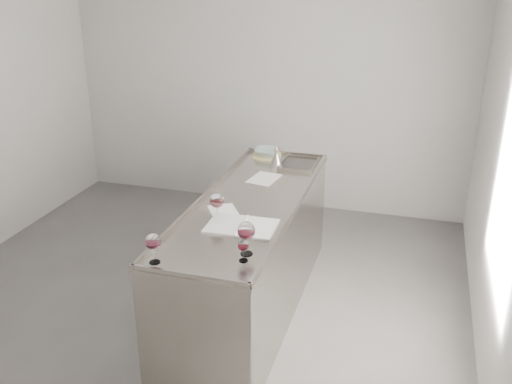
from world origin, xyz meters
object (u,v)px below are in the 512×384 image
(counter, at_px, (250,255))
(wine_funnel, at_px, (276,159))
(notebook, at_px, (242,226))
(wine_glass_right, at_px, (246,232))
(wine_glass_middle, at_px, (217,201))
(wine_glass_left, at_px, (153,242))
(wine_glass_small, at_px, (243,246))
(ceramic_bowl, at_px, (267,152))

(counter, relative_size, wine_funnel, 11.92)
(notebook, bearing_deg, wine_glass_right, -69.67)
(wine_glass_middle, distance_m, wine_glass_right, 0.56)
(notebook, bearing_deg, counter, 97.78)
(counter, height_order, notebook, counter)
(wine_glass_left, relative_size, wine_funnel, 0.96)
(wine_glass_small, relative_size, wine_funnel, 0.70)
(ceramic_bowl, bearing_deg, wine_glass_right, -78.19)
(wine_glass_left, xyz_separation_m, ceramic_bowl, (0.11, 2.16, -0.09))
(notebook, distance_m, wine_funnel, 1.30)
(wine_glass_left, bearing_deg, notebook, 60.49)
(wine_glass_left, xyz_separation_m, wine_glass_middle, (0.15, 0.70, 0.01))
(wine_glass_left, distance_m, notebook, 0.73)
(wine_funnel, bearing_deg, counter, -89.06)
(wine_glass_small, height_order, wine_funnel, wine_funnel)
(counter, distance_m, notebook, 0.66)
(wine_glass_middle, distance_m, wine_funnel, 1.24)
(wine_funnel, bearing_deg, ceramic_bowl, 123.11)
(wine_glass_middle, distance_m, ceramic_bowl, 1.47)
(wine_glass_middle, xyz_separation_m, wine_glass_small, (0.36, -0.52, -0.04))
(wine_glass_middle, xyz_separation_m, notebook, (0.20, -0.07, -0.14))
(wine_glass_small, bearing_deg, wine_glass_right, 95.62)
(wine_glass_small, bearing_deg, counter, 104.69)
(counter, xyz_separation_m, wine_glass_left, (-0.28, -1.08, 0.61))
(notebook, xyz_separation_m, wine_funnel, (-0.09, 1.30, 0.06))
(counter, height_order, ceramic_bowl, ceramic_bowl)
(wine_glass_small, height_order, notebook, wine_glass_small)
(wine_glass_right, xyz_separation_m, ceramic_bowl, (-0.40, 1.90, -0.11))
(counter, xyz_separation_m, wine_funnel, (-0.01, 0.84, 0.53))
(wine_glass_left, bearing_deg, counter, 75.72)
(notebook, distance_m, ceramic_bowl, 1.55)
(notebook, height_order, wine_funnel, wine_funnel)
(wine_glass_left, relative_size, notebook, 0.40)
(counter, bearing_deg, notebook, -80.11)
(wine_glass_middle, bearing_deg, wine_glass_small, -55.21)
(wine_glass_right, xyz_separation_m, wine_glass_small, (0.01, -0.09, -0.06))
(wine_glass_right, relative_size, wine_glass_small, 1.55)
(wine_glass_left, xyz_separation_m, wine_glass_small, (0.51, 0.17, -0.04))
(ceramic_bowl, bearing_deg, notebook, -80.86)
(wine_glass_right, xyz_separation_m, wine_funnel, (-0.24, 1.66, -0.09))
(wine_glass_left, relative_size, wine_glass_right, 0.88)
(wine_glass_small, distance_m, ceramic_bowl, 2.03)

